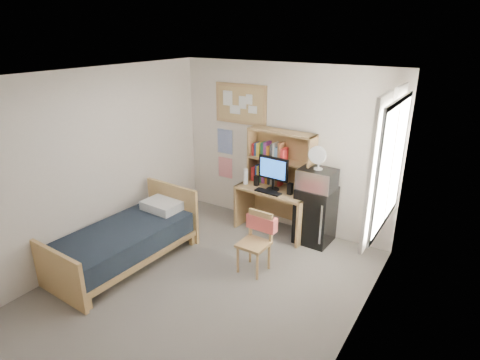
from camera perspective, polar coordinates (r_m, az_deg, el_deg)
The scene contains 26 objects.
floor at distance 5.27m, azimuth -4.86°, elevation -14.93°, with size 3.60×4.20×0.02m, color gray.
ceiling at distance 4.31m, azimuth -5.94°, elevation 14.54°, with size 3.60×4.20×0.02m, color white.
wall_back at distance 6.33m, azimuth 6.20°, elevation 4.53°, with size 3.60×0.04×2.60m, color white.
wall_front at distance 3.41m, azimuth -27.67°, elevation -12.99°, with size 3.60×0.04×2.60m, color white.
wall_left at distance 5.84m, azimuth -19.59°, elevation 2.02°, with size 0.04×4.20×2.60m, color white.
wall_right at distance 3.90m, azimuth 16.41°, elevation -6.96°, with size 0.04×4.20×2.60m, color white.
window_unit at distance 4.89m, azimuth 20.21°, elevation 2.09°, with size 0.10×1.40×1.70m, color white.
curtain_left at distance 4.52m, azimuth 18.71°, elevation 0.81°, with size 0.04×0.55×1.70m, color beige.
curtain_right at distance 5.27m, azimuth 20.87°, elevation 3.32°, with size 0.04×0.55×1.70m, color beige.
bulletin_board at distance 6.54m, azimuth 0.11°, elevation 10.76°, with size 0.94×0.03×0.64m, color tan.
poster_wave at distance 6.86m, azimuth -2.15°, elevation 5.50°, with size 0.30×0.01×0.42m, color #2949A6.
poster_japan at distance 7.00m, azimuth -2.10°, elevation 1.79°, with size 0.28×0.01×0.36m, color red.
desk at distance 6.39m, azimuth 4.86°, elevation -4.25°, with size 1.17×0.58×0.73m, color tan.
desk_chair at distance 5.33m, azimuth 1.96°, elevation -9.05°, with size 0.41×0.41×0.82m, color tan.
mini_fridge at distance 6.14m, azimuth 10.66°, elevation -4.90°, with size 0.51×0.51×0.87m, color black.
bed at distance 5.79m, azimuth -16.17°, elevation -9.00°, with size 0.95×1.91×0.52m, color black.
hutch at distance 6.21m, azimuth 5.81°, elevation 2.99°, with size 1.08×0.28×0.89m, color tan.
monitor at distance 6.10m, azimuth 4.75°, elevation 0.92°, with size 0.50×0.04×0.53m, color black.
keyboard at distance 6.08m, azimuth 3.99°, elevation -1.71°, with size 0.42×0.13×0.02m, color black.
speaker_left at distance 6.31m, azimuth 2.37°, elevation -0.11°, with size 0.07×0.07×0.16m, color black.
speaker_right at distance 6.02m, azimuth 7.14°, elevation -1.25°, with size 0.07×0.07×0.17m, color black.
water_bottle at distance 6.36m, azimuth 0.83°, elevation 0.49°, with size 0.07×0.07×0.25m, color white.
hoodie at distance 5.38m, azimuth 3.12°, elevation -6.09°, with size 0.42×0.13×0.20m, color #FD6860.
microwave at distance 5.90m, azimuth 10.95°, elevation 0.13°, with size 0.51×0.39×0.30m, color #B8B8BD.
desk_fan at distance 5.80m, azimuth 11.16°, elevation 2.98°, with size 0.25×0.25×0.32m, color white.
pillow at distance 6.08m, azimuth -11.08°, elevation -3.60°, with size 0.55×0.38×0.13m, color white.
Camera 1 is at (2.62, -3.38, 3.07)m, focal length 30.00 mm.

